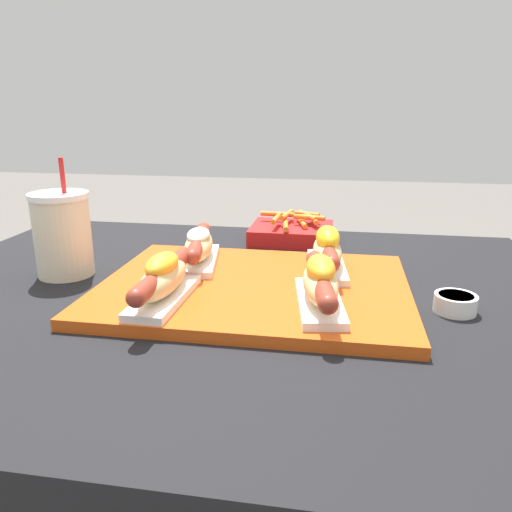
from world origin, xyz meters
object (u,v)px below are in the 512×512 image
hot_dog_2 (199,246)px  drink_cup (63,234)px  serving_tray (254,289)px  hot_dog_0 (163,279)px  hot_dog_3 (327,251)px  hot_dog_1 (320,283)px  sauce_bowl (455,302)px  fries_basket (292,232)px

hot_dog_2 → drink_cup: 0.24m
serving_tray → hot_dog_0: hot_dog_0 is taller
hot_dog_2 → hot_dog_3: 0.23m
hot_dog_1 → sauce_bowl: size_ratio=3.45×
sauce_bowl → serving_tray: bearing=175.7°
serving_tray → fries_basket: size_ratio=2.73×
hot_dog_1 → fries_basket: hot_dog_1 is taller
hot_dog_0 → hot_dog_2: 0.18m
hot_dog_0 → hot_dog_1: size_ratio=1.01×
sauce_bowl → drink_cup: (-0.65, 0.06, 0.06)m
hot_dog_3 → serving_tray: bearing=-142.1°
hot_dog_3 → hot_dog_1: bearing=-91.6°
sauce_bowl → drink_cup: 0.66m
hot_dog_1 → hot_dog_2: size_ratio=1.00×
serving_tray → hot_dog_3: hot_dog_3 is taller
hot_dog_2 → fries_basket: size_ratio=1.18×
hot_dog_0 → drink_cup: bearing=150.1°
hot_dog_1 → hot_dog_2: 0.28m
drink_cup → fries_basket: size_ratio=1.16×
fries_basket → hot_dog_3: bearing=-71.3°
hot_dog_3 → drink_cup: size_ratio=1.02×
hot_dog_3 → drink_cup: drink_cup is taller
hot_dog_0 → fries_basket: (0.15, 0.43, -0.03)m
hot_dog_3 → fries_basket: bearing=108.7°
hot_dog_1 → fries_basket: bearing=100.9°
hot_dog_0 → fries_basket: bearing=71.4°
hot_dog_2 → fries_basket: (0.14, 0.25, -0.03)m
drink_cup → fries_basket: drink_cup is taller
sauce_bowl → drink_cup: size_ratio=0.29×
serving_tray → drink_cup: bearing=173.8°
hot_dog_2 → fries_basket: 0.29m
serving_tray → fries_basket: bearing=85.2°
hot_dog_1 → sauce_bowl: (0.20, 0.05, -0.04)m
hot_dog_2 → hot_dog_1: bearing=-36.0°
sauce_bowl → fries_basket: size_ratio=0.34×
hot_dog_0 → sauce_bowl: bearing=9.7°
serving_tray → sauce_bowl: size_ratio=7.98×
sauce_bowl → fries_basket: 0.45m
serving_tray → hot_dog_1: bearing=-35.2°
serving_tray → fries_basket: fries_basket is taller
hot_dog_0 → serving_tray: bearing=39.0°
drink_cup → sauce_bowl: bearing=-5.4°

